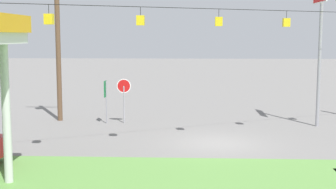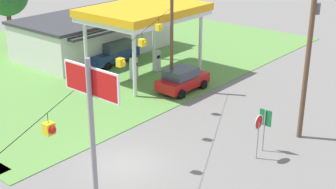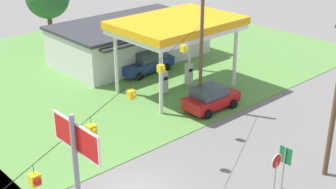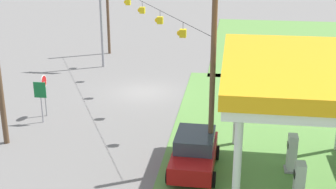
{
  "view_description": "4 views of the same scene",
  "coord_description": "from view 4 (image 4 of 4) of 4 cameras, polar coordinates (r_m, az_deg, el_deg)",
  "views": [
    {
      "loc": [
        1.27,
        20.96,
        4.88
      ],
      "look_at": [
        2.21,
        0.74,
        2.34
      ],
      "focal_mm": 50.0,
      "sensor_mm": 36.0,
      "label": 1
    },
    {
      "loc": [
        -14.72,
        -15.19,
        12.11
      ],
      "look_at": [
        4.61,
        0.93,
        2.27
      ],
      "focal_mm": 50.0,
      "sensor_mm": 36.0,
      "label": 2
    },
    {
      "loc": [
        -12.02,
        -15.61,
        13.97
      ],
      "look_at": [
        5.67,
        3.7,
        2.68
      ],
      "focal_mm": 50.0,
      "sensor_mm": 36.0,
      "label": 3
    },
    {
      "loc": [
        29.17,
        5.82,
        10.31
      ],
      "look_at": [
        4.12,
        2.24,
        1.39
      ],
      "focal_mm": 50.0,
      "sensor_mm": 36.0,
      "label": 4
    }
  ],
  "objects": [
    {
      "name": "gas_station_canopy",
      "position": [
        19.05,
        16.33,
        2.48
      ],
      "size": [
        9.05,
        6.4,
        5.54
      ],
      "color": "silver",
      "rests_on": "ground"
    },
    {
      "name": "car_at_pumps_front",
      "position": [
        21.17,
        3.24,
        -7.01
      ],
      "size": [
        4.13,
        2.17,
        1.73
      ],
      "rotation": [
        0.0,
        0.0,
        -0.02
      ],
      "color": "#AD1414",
      "rests_on": "ground"
    },
    {
      "name": "route_sign",
      "position": [
        26.9,
        -15.3,
        0.07
      ],
      "size": [
        0.1,
        0.7,
        2.4
      ],
      "color": "gray",
      "rests_on": "ground"
    },
    {
      "name": "fuel_pump_far",
      "position": [
        19.45,
        15.66,
        -10.5
      ],
      "size": [
        0.71,
        0.56,
        1.77
      ],
      "color": "gray",
      "rests_on": "ground"
    },
    {
      "name": "stop_sign_roadside",
      "position": [
        27.8,
        -14.85,
        0.96
      ],
      "size": [
        0.8,
        0.08,
        2.5
      ],
      "rotation": [
        0.0,
        0.0,
        3.14
      ],
      "color": "#99999E",
      "rests_on": "ground"
    },
    {
      "name": "signal_span_gantry",
      "position": [
        30.35,
        -3.14,
        8.02
      ],
      "size": [
        20.03,
        10.24,
        7.77
      ],
      "color": "brown",
      "rests_on": "ground"
    },
    {
      "name": "ground_plane",
      "position": [
        31.48,
        -2.97,
        0.28
      ],
      "size": [
        160.0,
        160.0,
        0.0
      ],
      "primitive_type": "plane",
      "color": "slate"
    },
    {
      "name": "fuel_pump_near",
      "position": [
        21.77,
        14.85,
        -7.05
      ],
      "size": [
        0.71,
        0.56,
        1.77
      ],
      "color": "gray",
      "rests_on": "ground"
    }
  ]
}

